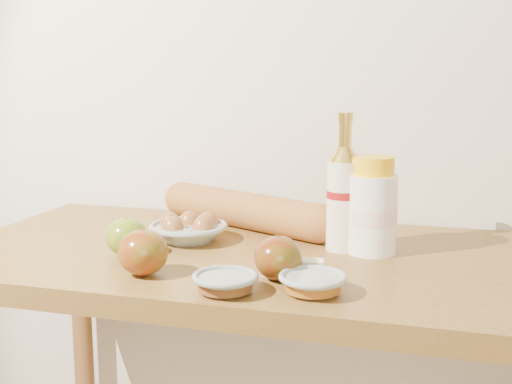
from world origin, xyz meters
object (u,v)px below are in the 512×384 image
table (260,312)px  cream_bottle (372,209)px  bourbon_bottle (343,195)px  baguette (244,210)px  egg_bowl (189,230)px

table → cream_bottle: 0.30m
bourbon_bottle → cream_bottle: bearing=2.5°
baguette → table: bearing=-39.2°
bourbon_bottle → egg_bowl: size_ratio=1.30×
cream_bottle → baguette: (-0.29, 0.12, -0.04)m
bourbon_bottle → cream_bottle: bourbon_bottle is taller
egg_bowl → baguette: bearing=61.2°
egg_bowl → baguette: baguette is taller
bourbon_bottle → baguette: bearing=161.7°
bourbon_bottle → baguette: bourbon_bottle is taller
table → baguette: bearing=116.2°
egg_bowl → table: bearing=-12.1°
table → baguette: size_ratio=2.57×
table → cream_bottle: size_ratio=6.57×
table → bourbon_bottle: bearing=20.0°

